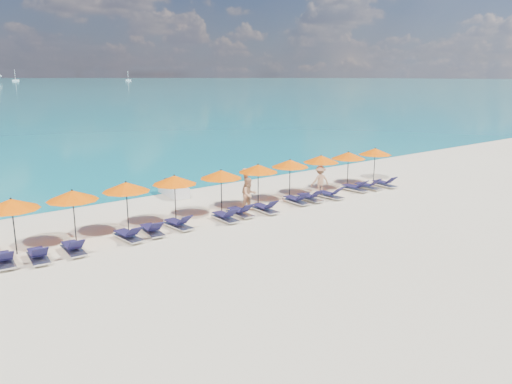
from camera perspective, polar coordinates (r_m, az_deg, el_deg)
ground at (r=22.68m, az=4.70°, el=-4.32°), size 1400.00×1400.00×0.00m
sailboat_near at (r=592.96m, az=-25.78°, el=11.45°), size 6.58×2.19×12.06m
sailboat_far at (r=586.09m, az=-14.39°, el=12.31°), size 5.91×1.97×10.83m
jetski at (r=29.21m, az=-9.40°, el=0.31°), size 1.29×2.67×0.92m
beachgoer_a at (r=27.34m, az=-1.12°, el=0.81°), size 0.81×0.80×1.88m
beachgoer_b at (r=25.46m, az=-0.78°, el=-0.28°), size 0.87×0.52×1.75m
beachgoer_c at (r=29.07m, az=7.34°, el=1.30°), size 1.22×0.83×1.73m
umbrella_0 at (r=21.21m, az=-26.18°, el=-1.26°), size 2.10×2.10×2.28m
umbrella_1 at (r=21.76m, az=-20.25°, el=-0.36°), size 2.10×2.10×2.28m
umbrella_2 at (r=22.72m, az=-14.63°, el=0.58°), size 2.10×2.10×2.28m
umbrella_3 at (r=23.73m, az=-9.30°, el=1.37°), size 2.10×2.10×2.28m
umbrella_4 at (r=24.82m, az=-4.01°, el=2.04°), size 2.10×2.10×2.28m
umbrella_5 at (r=26.31m, az=0.25°, el=2.71°), size 2.10×2.10×2.28m
umbrella_6 at (r=27.87m, az=3.91°, el=3.28°), size 2.10×2.10×2.28m
umbrella_7 at (r=29.53m, az=7.44°, el=3.76°), size 2.10×2.10×2.28m
umbrella_8 at (r=31.10m, az=10.52°, el=4.13°), size 2.10×2.10×2.28m
umbrella_9 at (r=33.07m, az=13.46°, el=4.52°), size 2.10×2.10×2.28m
lounger_0 at (r=20.61m, az=-26.86°, el=-6.91°), size 0.74×1.74×0.66m
lounger_1 at (r=20.52m, az=-23.63°, el=-6.66°), size 0.79×1.75×0.66m
lounger_2 at (r=20.86m, az=-20.15°, el=-6.03°), size 0.72×1.73×0.66m
lounger_3 at (r=21.76m, az=-14.36°, el=-4.82°), size 0.76×1.75×0.66m
lounger_4 at (r=22.29m, az=-11.79°, el=-4.25°), size 0.79×1.75×0.66m
lounger_5 at (r=22.95m, az=-8.88°, el=-3.62°), size 0.75×1.74×0.66m
lounger_6 at (r=23.86m, az=-3.53°, el=-2.82°), size 0.70×1.73×0.66m
lounger_7 at (r=24.64m, az=-1.79°, el=-2.28°), size 0.69×1.72×0.66m
lounger_8 at (r=25.31m, az=1.05°, el=-1.86°), size 0.70×1.73×0.66m
lounger_9 at (r=27.06m, az=4.65°, el=-0.90°), size 0.72×1.73×0.66m
lounger_10 at (r=27.70m, az=6.18°, el=-0.60°), size 0.69×1.73×0.66m
lounger_11 at (r=28.46m, az=8.44°, el=-0.29°), size 0.75×1.74×0.66m
lounger_12 at (r=30.46m, az=11.25°, el=0.49°), size 0.73×1.74×0.66m
lounger_13 at (r=31.16m, az=12.68°, el=0.71°), size 0.79×1.75×0.66m
lounger_14 at (r=32.06m, az=14.48°, el=0.96°), size 0.76×1.75×0.66m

